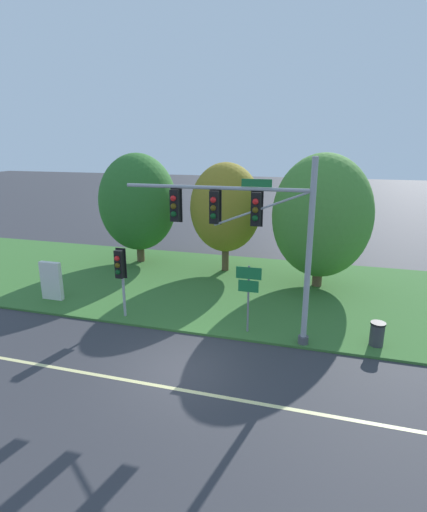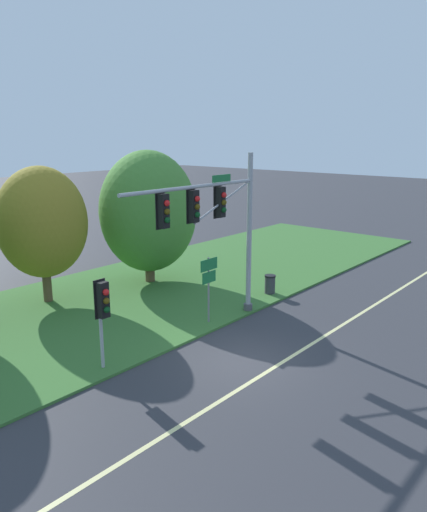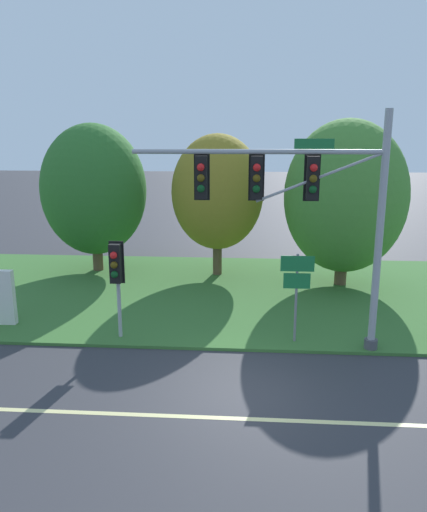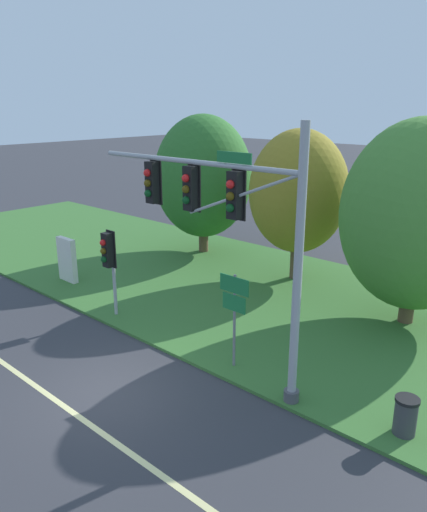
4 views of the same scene
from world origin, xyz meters
The scene contains 9 objects.
ground_plane centered at (0.00, 0.00, 0.00)m, with size 160.00×160.00×0.00m, color #333338.
lane_stripe centered at (0.00, -1.20, 0.00)m, with size 36.00×0.16×0.01m, color beige.
grass_verge centered at (0.00, 8.25, 0.05)m, with size 48.00×11.50×0.10m, color #386B2D.
traffic_signal_mast centered at (1.79, 2.80, 4.60)m, with size 7.32×0.49×7.02m.
pedestrian_signal_near_kerb centered at (-3.80, 3.02, 2.38)m, with size 0.46×0.55×3.15m.
route_sign_post centered at (1.75, 3.19, 2.03)m, with size 1.02×0.08×2.81m.
tree_left_of_mast centered at (-1.17, 10.85, 3.90)m, with size 4.14×4.14×6.40m.
tree_behind_signpost centered at (4.27, 9.61, 3.90)m, with size 5.11×5.11×7.00m.
trash_bin centered at (6.70, 3.45, 0.57)m, with size 0.56×0.56×0.93m.
Camera 2 is at (-13.30, -9.89, 7.90)m, focal length 35.00 mm.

